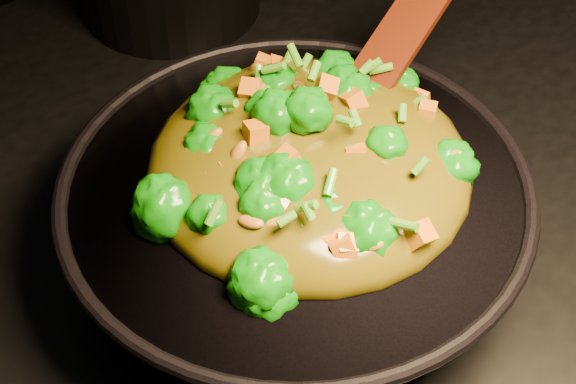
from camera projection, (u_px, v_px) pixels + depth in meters
wok at (295, 229)px, 0.76m from camera, size 0.40×0.40×0.11m
stir_fry at (310, 130)px, 0.70m from camera, size 0.33×0.33×0.09m
spatula at (390, 50)px, 0.77m from camera, size 0.27×0.12×0.11m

